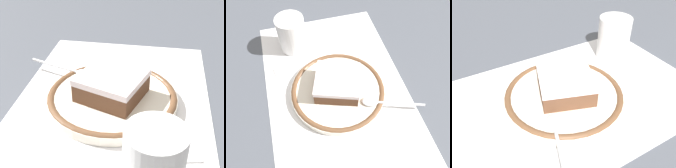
# 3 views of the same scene
# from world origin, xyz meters

# --- Properties ---
(ground_plane) EXTENTS (2.40, 2.40, 0.00)m
(ground_plane) POSITION_xyz_m (0.00, 0.00, 0.00)
(ground_plane) COLOR #4C515B
(placemat) EXTENTS (0.47, 0.31, 0.00)m
(placemat) POSITION_xyz_m (0.00, 0.00, 0.00)
(placemat) COLOR white
(placemat) RESTS_ON ground_plane
(plate) EXTENTS (0.21, 0.21, 0.02)m
(plate) POSITION_xyz_m (0.02, 0.00, 0.01)
(plate) COLOR silver
(plate) RESTS_ON placemat
(cake_slice) EXTENTS (0.12, 0.12, 0.04)m
(cake_slice) POSITION_xyz_m (0.01, -0.00, 0.04)
(cake_slice) COLOR brown
(cake_slice) RESTS_ON plate
(spoon) EXTENTS (0.06, 0.13, 0.01)m
(spoon) POSITION_xyz_m (0.07, 0.08, 0.02)
(spoon) COLOR silver
(spoon) RESTS_ON plate
(cup) EXTENTS (0.07, 0.07, 0.09)m
(cup) POSITION_xyz_m (-0.15, -0.07, 0.04)
(cup) COLOR white
(cup) RESTS_ON placemat
(sugar_packet) EXTENTS (0.04, 0.05, 0.01)m
(sugar_packet) POSITION_xyz_m (-0.08, -0.11, 0.00)
(sugar_packet) COLOR white
(sugar_packet) RESTS_ON placemat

